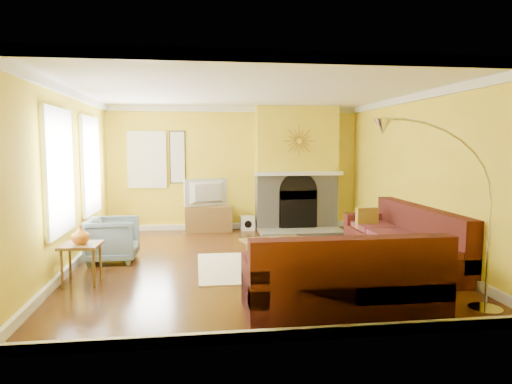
{
  "coord_description": "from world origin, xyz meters",
  "views": [
    {
      "loc": [
        -0.88,
        -7.07,
        1.85
      ],
      "look_at": [
        0.12,
        0.4,
        1.08
      ],
      "focal_mm": 32.0,
      "sensor_mm": 36.0,
      "label": 1
    }
  ],
  "objects": [
    {
      "name": "window_back",
      "position": [
        -1.9,
        2.96,
        1.55
      ],
      "size": [
        0.82,
        0.06,
        1.22
      ],
      "primitive_type": "cube",
      "color": "white",
      "rests_on": "wall_back"
    },
    {
      "name": "vase",
      "position": [
        -2.4,
        -0.85,
        0.67
      ],
      "size": [
        0.3,
        0.3,
        0.25
      ],
      "primitive_type": "imported",
      "rotation": [
        0.0,
        0.0,
        -0.3
      ],
      "color": "orange",
      "rests_on": "side_table"
    },
    {
      "name": "side_table",
      "position": [
        -2.4,
        -0.85,
        0.28
      ],
      "size": [
        0.52,
        0.52,
        0.55
      ],
      "primitive_type": null,
      "rotation": [
        0.0,
        0.0,
        -0.05
      ],
      "color": "brown",
      "rests_on": "floor"
    },
    {
      "name": "wall_left",
      "position": [
        -2.76,
        0.0,
        1.35
      ],
      "size": [
        0.02,
        6.0,
        2.7
      ],
      "primitive_type": "cube",
      "color": "yellow",
      "rests_on": "ground"
    },
    {
      "name": "floor",
      "position": [
        0.0,
        0.0,
        -0.01
      ],
      "size": [
        5.5,
        6.0,
        0.02
      ],
      "primitive_type": "cube",
      "color": "#583012",
      "rests_on": "ground"
    },
    {
      "name": "sunburst",
      "position": [
        1.35,
        2.57,
        1.95
      ],
      "size": [
        0.7,
        0.04,
        0.7
      ],
      "primitive_type": null,
      "color": "olive",
      "rests_on": "fireplace"
    },
    {
      "name": "subwoofer",
      "position": [
        0.25,
        2.78,
        0.15
      ],
      "size": [
        0.3,
        0.3,
        0.3
      ],
      "primitive_type": "cube",
      "color": "white",
      "rests_on": "floor"
    },
    {
      "name": "hearth",
      "position": [
        1.35,
        2.25,
        0.03
      ],
      "size": [
        1.8,
        0.7,
        0.06
      ],
      "primitive_type": "cube",
      "color": "gray",
      "rests_on": "floor"
    },
    {
      "name": "window_left_near",
      "position": [
        -2.72,
        1.3,
        1.5
      ],
      "size": [
        0.06,
        1.22,
        1.72
      ],
      "primitive_type": "cube",
      "color": "white",
      "rests_on": "wall_left"
    },
    {
      "name": "fireplace",
      "position": [
        1.35,
        2.8,
        1.35
      ],
      "size": [
        1.8,
        0.4,
        2.7
      ],
      "primitive_type": null,
      "color": "gray",
      "rests_on": "floor"
    },
    {
      "name": "wall_right",
      "position": [
        2.76,
        0.0,
        1.35
      ],
      "size": [
        0.02,
        6.0,
        2.7
      ],
      "primitive_type": "cube",
      "color": "yellow",
      "rests_on": "ground"
    },
    {
      "name": "ceiling",
      "position": [
        0.0,
        0.0,
        2.71
      ],
      "size": [
        5.5,
        6.0,
        0.02
      ],
      "primitive_type": "cube",
      "color": "white",
      "rests_on": "ground"
    },
    {
      "name": "coffee_table",
      "position": [
        0.4,
        -0.35,
        0.2
      ],
      "size": [
        1.22,
        1.22,
        0.4
      ],
      "primitive_type": null,
      "rotation": [
        0.0,
        0.0,
        0.26
      ],
      "color": "white",
      "rests_on": "floor"
    },
    {
      "name": "media_console",
      "position": [
        -0.6,
        2.75,
        0.28
      ],
      "size": [
        1.0,
        0.45,
        0.55
      ],
      "primitive_type": "cube",
      "color": "brown",
      "rests_on": "floor"
    },
    {
      "name": "wall_back",
      "position": [
        0.0,
        3.01,
        1.35
      ],
      "size": [
        5.5,
        0.02,
        2.7
      ],
      "primitive_type": "cube",
      "color": "yellow",
      "rests_on": "ground"
    },
    {
      "name": "mantel",
      "position": [
        1.35,
        2.56,
        1.25
      ],
      "size": [
        1.92,
        0.22,
        0.08
      ],
      "primitive_type": "cube",
      "color": "white",
      "rests_on": "fireplace"
    },
    {
      "name": "wall_art",
      "position": [
        -1.25,
        2.97,
        1.6
      ],
      "size": [
        0.34,
        0.04,
        1.14
      ],
      "primitive_type": "cube",
      "color": "white",
      "rests_on": "wall_back"
    },
    {
      "name": "crown_molding",
      "position": [
        0.0,
        0.0,
        2.64
      ],
      "size": [
        5.5,
        6.0,
        0.12
      ],
      "primitive_type": null,
      "color": "white",
      "rests_on": "ceiling"
    },
    {
      "name": "wall_front",
      "position": [
        0.0,
        -3.01,
        1.35
      ],
      "size": [
        5.5,
        0.02,
        2.7
      ],
      "primitive_type": "cube",
      "color": "yellow",
      "rests_on": "ground"
    },
    {
      "name": "tv",
      "position": [
        -0.6,
        2.75,
        0.84
      ],
      "size": [
        1.0,
        0.5,
        0.59
      ],
      "primitive_type": "imported",
      "rotation": [
        0.0,
        0.0,
        3.52
      ],
      "color": "black",
      "rests_on": "media_console"
    },
    {
      "name": "window_left_far",
      "position": [
        -2.72,
        -0.6,
        1.5
      ],
      "size": [
        0.06,
        1.22,
        1.72
      ],
      "primitive_type": "cube",
      "color": "white",
      "rests_on": "wall_left"
    },
    {
      "name": "sectional_sofa",
      "position": [
        1.2,
        -0.85,
        0.45
      ],
      "size": [
        3.1,
        3.7,
        0.9
      ],
      "primitive_type": null,
      "color": "#491A17",
      "rests_on": "floor"
    },
    {
      "name": "baseboard",
      "position": [
        0.0,
        0.0,
        0.06
      ],
      "size": [
        5.5,
        6.0,
        0.12
      ],
      "primitive_type": null,
      "color": "white",
      "rests_on": "floor"
    },
    {
      "name": "book",
      "position": [
        0.25,
        -0.25,
        0.41
      ],
      "size": [
        0.23,
        0.29,
        0.03
      ],
      "primitive_type": "imported",
      "rotation": [
        0.0,
        0.0,
        -0.12
      ],
      "color": "white",
      "rests_on": "coffee_table"
    },
    {
      "name": "arc_lamp",
      "position": [
        1.72,
        -2.55,
        1.06
      ],
      "size": [
        1.35,
        0.36,
        2.12
      ],
      "primitive_type": null,
      "color": "silver",
      "rests_on": "floor"
    },
    {
      "name": "rug",
      "position": [
        0.35,
        -0.3,
        0.01
      ],
      "size": [
        2.4,
        1.8,
        0.02
      ],
      "primitive_type": "cube",
      "color": "beige",
      "rests_on": "floor"
    },
    {
      "name": "armchair",
      "position": [
        -2.2,
        0.35,
        0.35
      ],
      "size": [
        0.78,
        0.76,
        0.71
      ],
      "primitive_type": "imported",
      "rotation": [
        0.0,
        0.0,
        1.57
      ],
      "color": "slate",
      "rests_on": "floor"
    }
  ]
}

